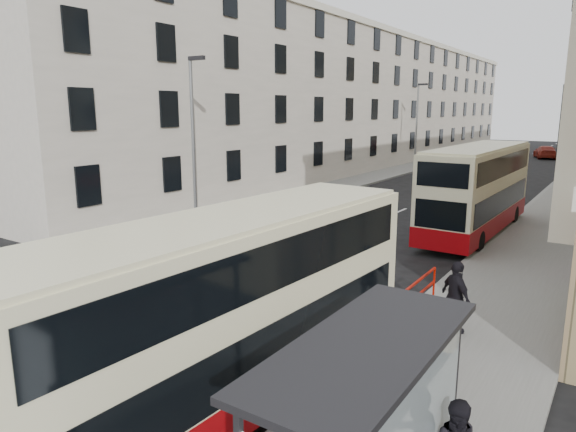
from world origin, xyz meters
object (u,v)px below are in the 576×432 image
Objects in this scene: white_van at (449,164)px; car_silver at (469,153)px; bus_shelter at (364,409)px; double_decker_rear at (477,190)px; car_dark at (491,147)px; pedestrian_far at (456,297)px; street_lamp_far at (417,122)px; car_red at (545,152)px; street_lamp_near at (194,135)px; double_decker_front at (231,314)px.

car_silver is at bearing 103.56° from white_van.
double_decker_rear reaches higher than bus_shelter.
car_dark is (0.10, 10.80, -0.02)m from car_silver.
white_van is (-10.85, 35.86, -0.32)m from pedestrian_far.
street_lamp_far is 1.54× the size of car_red.
car_dark is (1.25, 25.72, -3.90)m from street_lamp_far.
car_dark is (-13.44, 68.11, -1.40)m from bus_shelter.
double_decker_rear is 49.90m from car_dark.
bus_shelter is 44.94m from street_lamp_far.
double_decker_rear is 44.10m from car_red.
car_silver is 9.52m from car_red.
bus_shelter is 44.81m from white_van.
street_lamp_near reaches higher than white_van.
double_decker_front is 0.94× the size of double_decker_rear.
car_silver is (1.15, 14.91, -3.88)m from street_lamp_far.
street_lamp_near is 45.10m from car_silver.
street_lamp_far reaches higher than white_van.
car_red is (-2.76, 43.99, -1.36)m from double_decker_rear.
pedestrian_far is at bearing -66.90° from white_van.
pedestrian_far is 56.14m from car_red.
street_lamp_far is 0.77× the size of double_decker_rear.
street_lamp_far is at bearing 108.42° from double_decker_front.
street_lamp_near reaches higher than car_red.
street_lamp_near is 51.73m from car_red.
street_lamp_near is at bearing 64.73° from car_red.
street_lamp_near is at bearing -147.54° from double_decker_rear.
car_silver reaches higher than car_dark.
street_lamp_far is at bearing 51.95° from car_red.
double_decker_rear is at bearing 92.36° from double_decker_front.
bus_shelter is at bearing 136.77° from pedestrian_far.
double_decker_rear is (11.35, 6.87, -2.53)m from street_lamp_near.
car_silver is at bearing -35.91° from pedestrian_far.
street_lamp_far is 1.79× the size of car_dark.
bus_shelter reaches higher than car_dark.
street_lamp_far reaches higher than car_dark.
street_lamp_near and street_lamp_far have the same top height.
street_lamp_near is 1.54× the size of car_red.
car_silver and car_red have the same top height.
car_silver is 0.85× the size of car_red.
car_red is at bearing 67.63° from street_lamp_far.
pedestrian_far is (-0.89, 7.36, -1.04)m from bus_shelter.
white_van reaches higher than car_red.
pedestrian_far is 37.47m from white_van.
double_decker_rear is 39.41m from car_silver.
car_red is at bearing 80.56° from white_van.
bus_shelter is 0.53× the size of street_lamp_near.
double_decker_front is (11.11, -40.69, -2.66)m from street_lamp_far.
pedestrian_far is at bearing -58.58° from car_dark.
street_lamp_near is 0.81× the size of double_decker_front.
car_silver is at bearing 88.53° from street_lamp_near.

